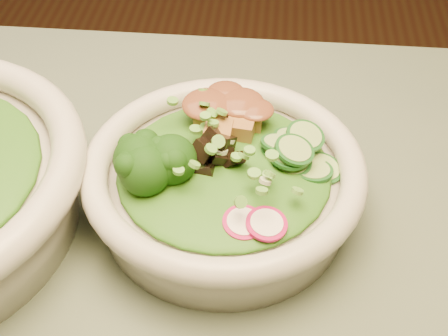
# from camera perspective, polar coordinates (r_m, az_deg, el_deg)

# --- Properties ---
(salad_bowl) EXTENTS (0.24, 0.24, 0.07)m
(salad_bowl) POSITION_cam_1_polar(r_m,az_deg,el_deg) (0.54, 0.00, -1.42)
(salad_bowl) COLOR beige
(salad_bowl) RESTS_ON dining_table
(lettuce_bed) EXTENTS (0.18, 0.18, 0.02)m
(lettuce_bed) POSITION_cam_1_polar(r_m,az_deg,el_deg) (0.52, 0.00, 0.08)
(lettuce_bed) COLOR #195712
(lettuce_bed) RESTS_ON salad_bowl
(broccoli_florets) EXTENTS (0.09, 0.08, 0.04)m
(broccoli_florets) POSITION_cam_1_polar(r_m,az_deg,el_deg) (0.51, -6.21, 0.76)
(broccoli_florets) COLOR black
(broccoli_florets) RESTS_ON salad_bowl
(radish_slices) EXTENTS (0.10, 0.07, 0.02)m
(radish_slices) POSITION_cam_1_polar(r_m,az_deg,el_deg) (0.48, 0.74, -4.55)
(radish_slices) COLOR #AC0D4E
(radish_slices) RESTS_ON salad_bowl
(cucumber_slices) EXTENTS (0.08, 0.08, 0.03)m
(cucumber_slices) POSITION_cam_1_polar(r_m,az_deg,el_deg) (0.52, 6.39, 1.05)
(cucumber_slices) COLOR #9EC26B
(cucumber_slices) RESTS_ON salad_bowl
(mushroom_heap) EXTENTS (0.08, 0.08, 0.04)m
(mushroom_heap) POSITION_cam_1_polar(r_m,az_deg,el_deg) (0.52, -0.07, 1.84)
(mushroom_heap) COLOR black
(mushroom_heap) RESTS_ON salad_bowl
(tofu_cubes) EXTENTS (0.09, 0.08, 0.03)m
(tofu_cubes) POSITION_cam_1_polar(r_m,az_deg,el_deg) (0.56, -0.20, 4.83)
(tofu_cubes) COLOR #956331
(tofu_cubes) RESTS_ON salad_bowl
(peanut_sauce) EXTENTS (0.06, 0.05, 0.01)m
(peanut_sauce) POSITION_cam_1_polar(r_m,az_deg,el_deg) (0.55, -0.20, 5.76)
(peanut_sauce) COLOR brown
(peanut_sauce) RESTS_ON tofu_cubes
(scallion_garnish) EXTENTS (0.17, 0.17, 0.02)m
(scallion_garnish) POSITION_cam_1_polar(r_m,az_deg,el_deg) (0.51, 0.00, 1.77)
(scallion_garnish) COLOR #5FA339
(scallion_garnish) RESTS_ON salad_bowl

